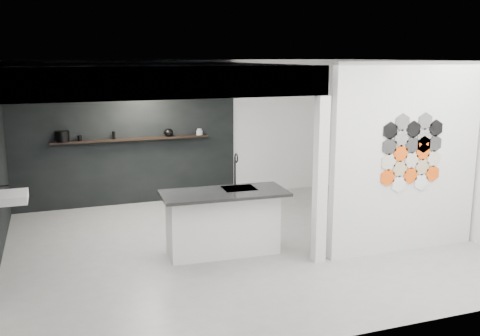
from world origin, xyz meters
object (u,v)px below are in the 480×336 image
bottle_dark (114,135)px  partition_panel (406,158)px  glass_bowl (200,133)px  kettle (168,132)px  stockpot (63,136)px  utensil_cup (80,138)px  wall_basin (13,197)px  kitchen_island (223,221)px  glass_vase (199,132)px

bottle_dark → partition_panel: bearing=-45.8°
glass_bowl → bottle_dark: bearing=180.0°
partition_panel → kettle: 4.72m
stockpot → utensil_cup: stockpot is taller
kettle → glass_bowl: 0.63m
wall_basin → utensil_cup: bearing=62.4°
partition_panel → wall_basin: size_ratio=4.67×
wall_basin → utensil_cup: size_ratio=6.07×
kitchen_island → glass_bowl: bearing=83.4°
kitchen_island → bottle_dark: bearing=113.4°
partition_panel → stockpot: size_ratio=11.36×
utensil_cup → stockpot: bearing=180.0°
kitchen_island → kettle: kettle is taller
utensil_cup → kitchen_island: bearing=-60.0°
kitchen_island → glass_bowl: kitchen_island is taller
partition_panel → bottle_dark: bearing=134.2°
kettle → glass_bowl: (0.63, 0.00, -0.03)m
kitchen_island → bottle_dark: 3.45m
partition_panel → utensil_cup: partition_panel is taller
glass_bowl → utensil_cup: (-2.31, 0.00, 0.00)m
partition_panel → stockpot: partition_panel is taller
partition_panel → stockpot: 6.08m
partition_panel → wall_basin: partition_panel is taller
utensil_cup → wall_basin: bearing=-117.6°
stockpot → bottle_dark: size_ratio=1.67×
utensil_cup → kettle: bearing=0.0°
partition_panel → glass_bowl: (-2.08, 3.87, -0.03)m
glass_bowl → bottle_dark: 1.69m
glass_bowl → partition_panel: bearing=-61.8°
partition_panel → kettle: partition_panel is taller
kitchen_island → glass_bowl: 3.28m
glass_bowl → glass_vase: size_ratio=1.00×
kettle → glass_vase: (0.63, 0.00, -0.01)m
kettle → kitchen_island: bearing=-64.1°
kitchen_island → stockpot: bearing=126.7°
wall_basin → kettle: (2.76, 2.07, 0.55)m
wall_basin → bottle_dark: size_ratio=4.08×
wall_basin → utensil_cup: (1.08, 2.07, 0.52)m
bottle_dark → utensil_cup: 0.62m
partition_panel → kettle: bearing=125.0°
kettle → utensil_cup: bearing=-156.3°
kitchen_island → glass_vase: 3.28m
kitchen_island → kettle: 3.25m
wall_basin → glass_bowl: 4.00m
kitchen_island → utensil_cup: bearing=122.7°
stockpot → glass_vase: size_ratio=1.92×
wall_basin → kettle: kettle is taller
kitchen_island → kettle: size_ratio=10.15×
glass_vase → glass_bowl: bearing=0.0°
wall_basin → partition_panel: bearing=-18.2°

